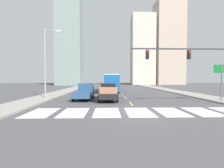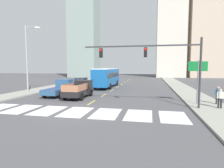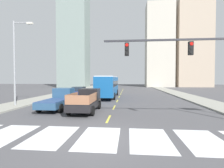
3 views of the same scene
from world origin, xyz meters
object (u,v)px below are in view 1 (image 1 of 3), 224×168
(pickup_stakebed, at_px, (108,92))
(sedan_far, at_px, (88,88))
(traffic_signal_gantry, at_px, (201,61))
(city_bus, at_px, (111,82))
(direction_sign_green, at_px, (222,74))
(streetlight_left, at_px, (46,60))
(pickup_dark, at_px, (85,92))

(pickup_stakebed, distance_m, sedan_far, 10.75)
(pickup_stakebed, xyz_separation_m, traffic_signal_gantry, (8.88, -4.08, 3.30))
(city_bus, bearing_deg, pickup_stakebed, -92.55)
(traffic_signal_gantry, bearing_deg, direction_sign_green, 30.21)
(traffic_signal_gantry, distance_m, direction_sign_green, 4.30)
(city_bus, relative_size, sedan_far, 2.45)
(city_bus, distance_m, streetlight_left, 13.23)
(pickup_stakebed, bearing_deg, sedan_far, 110.09)
(pickup_stakebed, height_order, sedan_far, pickup_stakebed)
(pickup_dark, xyz_separation_m, traffic_signal_gantry, (11.85, -5.02, 3.32))
(traffic_signal_gantry, bearing_deg, pickup_dark, 157.05)
(traffic_signal_gantry, distance_m, streetlight_left, 17.92)
(pickup_stakebed, distance_m, pickup_dark, 3.12)
(city_bus, xyz_separation_m, sedan_far, (-4.30, -1.19, -1.09))
(sedan_far, relative_size, traffic_signal_gantry, 0.44)
(sedan_far, relative_size, direction_sign_green, 1.05)
(pickup_dark, height_order, streetlight_left, streetlight_left)
(pickup_dark, relative_size, traffic_signal_gantry, 0.52)
(pickup_stakebed, distance_m, direction_sign_green, 12.78)
(pickup_dark, distance_m, sedan_far, 9.20)
(sedan_far, bearing_deg, streetlight_left, -119.04)
(pickup_stakebed, relative_size, city_bus, 0.48)
(pickup_stakebed, distance_m, traffic_signal_gantry, 10.31)
(streetlight_left, bearing_deg, pickup_stakebed, -12.35)
(direction_sign_green, bearing_deg, traffic_signal_gantry, -149.79)
(sedan_far, bearing_deg, pickup_stakebed, -71.42)
(sedan_far, bearing_deg, direction_sign_green, -38.32)
(direction_sign_green, bearing_deg, city_bus, 131.63)
(direction_sign_green, bearing_deg, sedan_far, 143.09)
(traffic_signal_gantry, bearing_deg, streetlight_left, 160.95)
(pickup_dark, distance_m, direction_sign_green, 15.84)
(direction_sign_green, bearing_deg, streetlight_left, 169.59)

